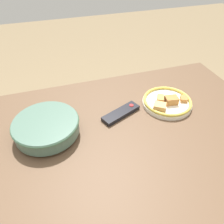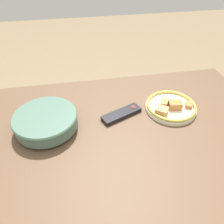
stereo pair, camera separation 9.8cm
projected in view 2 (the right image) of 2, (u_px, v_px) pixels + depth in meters
The scene contains 5 objects.
ground_plane at pixel (114, 215), 1.38m from camera, with size 8.00×8.00×0.00m, color #7F6B4C.
dining_table at pixel (115, 149), 0.96m from camera, with size 1.44×0.93×0.72m.
noodle_bowl at pixel (46, 121), 0.93m from camera, with size 0.27×0.27×0.07m.
food_plate at pixel (171, 107), 1.04m from camera, with size 0.24×0.24×0.05m.
tv_remote at pixel (122, 114), 1.02m from camera, with size 0.20×0.13×0.02m.
Camera 2 is at (-0.12, -0.61, 1.39)m, focal length 35.00 mm.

